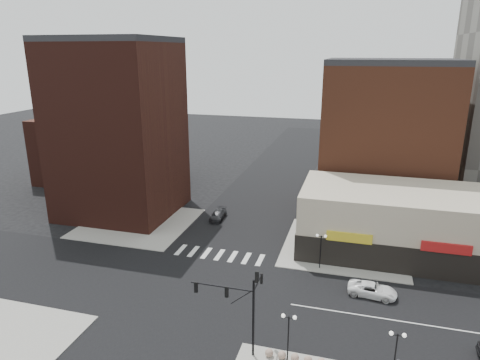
% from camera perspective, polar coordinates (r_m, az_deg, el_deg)
% --- Properties ---
extents(ground, '(240.00, 240.00, 0.00)m').
position_cam_1_polar(ground, '(46.27, -5.92, -14.35)').
color(ground, black).
rests_on(ground, ground).
extents(road_ew, '(200.00, 14.00, 0.02)m').
position_cam_1_polar(road_ew, '(46.27, -5.92, -14.34)').
color(road_ew, black).
rests_on(road_ew, ground).
extents(road_ns, '(14.00, 200.00, 0.02)m').
position_cam_1_polar(road_ns, '(46.27, -5.92, -14.33)').
color(road_ns, black).
rests_on(road_ns, ground).
extents(sidewalk_nw, '(15.00, 15.00, 0.12)m').
position_cam_1_polar(sidewalk_nw, '(63.70, -13.39, -5.60)').
color(sidewalk_nw, gray).
rests_on(sidewalk_nw, ground).
extents(sidewalk_ne, '(15.00, 15.00, 0.12)m').
position_cam_1_polar(sidewalk_ne, '(56.43, 13.74, -8.65)').
color(sidewalk_ne, gray).
rests_on(sidewalk_ne, ground).
extents(building_nw, '(16.00, 15.00, 25.00)m').
position_cam_1_polar(building_nw, '(65.80, -15.91, 6.25)').
color(building_nw, '#3B1912').
rests_on(building_nw, ground).
extents(building_nw_low, '(20.00, 18.00, 12.00)m').
position_cam_1_polar(building_nw_low, '(86.75, -17.68, 4.17)').
color(building_nw_low, '#3B1912').
rests_on(building_nw_low, ground).
extents(building_ne_midrise, '(18.00, 15.00, 22.00)m').
position_cam_1_polar(building_ne_midrise, '(67.50, 18.76, 4.95)').
color(building_ne_midrise, brown).
rests_on(building_ne_midrise, ground).
extents(building_ne_row, '(24.20, 12.20, 8.00)m').
position_cam_1_polar(building_ne_row, '(55.91, 20.68, -5.91)').
color(building_ne_row, '#B7AB91').
rests_on(building_ne_row, ground).
extents(traffic_signal, '(5.59, 3.09, 7.77)m').
position_cam_1_polar(traffic_signal, '(35.36, 0.39, -15.55)').
color(traffic_signal, black).
rests_on(traffic_signal, ground).
extents(street_lamp_se_a, '(1.22, 0.32, 4.16)m').
position_cam_1_polar(street_lamp_se_a, '(35.53, 6.50, -18.75)').
color(street_lamp_se_a, black).
rests_on(street_lamp_se_a, sidewalk_se).
extents(street_lamp_se_b, '(1.22, 0.32, 4.16)m').
position_cam_1_polar(street_lamp_se_b, '(35.51, 20.16, -19.83)').
color(street_lamp_se_b, black).
rests_on(street_lamp_se_b, sidewalk_se).
extents(street_lamp_ne, '(1.22, 0.32, 4.16)m').
position_cam_1_polar(street_lamp_ne, '(49.27, 10.74, -8.19)').
color(street_lamp_ne, black).
rests_on(street_lamp_ne, sidewalk_ne).
extents(white_suv, '(5.05, 2.71, 1.35)m').
position_cam_1_polar(white_suv, '(46.72, 17.23, -13.80)').
color(white_suv, white).
rests_on(white_suv, ground).
extents(dark_sedan_north, '(1.94, 4.47, 1.28)m').
position_cam_1_polar(dark_sedan_north, '(63.45, -2.94, -4.66)').
color(dark_sedan_north, black).
rests_on(dark_sedan_north, ground).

